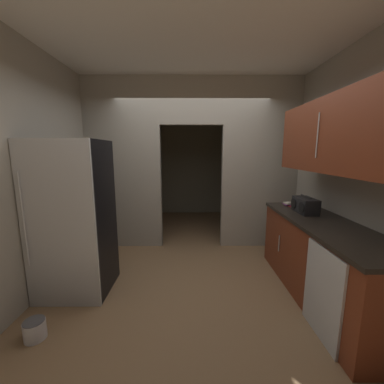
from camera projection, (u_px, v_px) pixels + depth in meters
name	position (u px, v px, depth m)	size (l,w,h in m)	color
ground	(193.00, 285.00, 2.97)	(20.00, 20.00, 0.00)	brown
kitchen_overhead_slab	(193.00, 50.00, 2.86)	(3.97, 6.60, 0.06)	silver
kitchen_partition	(193.00, 159.00, 3.99)	(3.57, 0.12, 2.85)	#9E998C
adjoining_room_shell	(192.00, 161.00, 5.64)	(3.57, 2.36, 2.85)	gray
refrigerator	(74.00, 218.00, 2.73)	(0.77, 0.71, 1.79)	black
lower_cabinet_run	(322.00, 261.00, 2.65)	(0.66, 2.06, 0.89)	maroon
dishwasher	(322.00, 294.00, 2.09)	(0.02, 0.56, 0.83)	#B7BABC
upper_cabinet_counterside	(335.00, 135.00, 2.42)	(0.36, 1.85, 0.76)	maroon
boombox	(305.00, 205.00, 2.98)	(0.20, 0.38, 0.22)	black
book_stack	(289.00, 204.00, 3.37)	(0.14, 0.17, 0.05)	red
paint_can	(35.00, 330.00, 2.10)	(0.18, 0.18, 0.18)	silver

